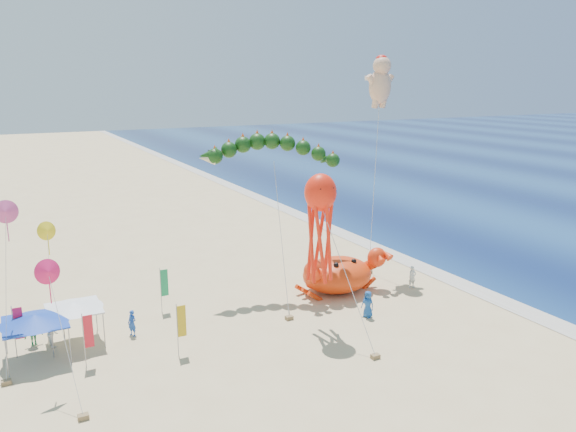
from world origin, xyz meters
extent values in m
plane|color=#D1B784|center=(0.00, 0.00, 0.00)|extent=(320.00, 320.00, 0.00)
plane|color=silver|center=(12.00, 0.00, 0.01)|extent=(320.00, 320.00, 0.00)
ellipsoid|color=red|center=(2.51, 2.56, 1.31)|extent=(5.82, 4.95, 2.62)
sphere|color=red|center=(-0.42, 1.47, 2.47)|extent=(1.56, 1.56, 1.56)
sphere|color=black|center=(1.69, 1.65, 2.47)|extent=(0.40, 0.40, 0.40)
sphere|color=red|center=(5.44, 1.47, 2.47)|extent=(1.56, 1.56, 1.56)
sphere|color=black|center=(3.33, 1.65, 2.47)|extent=(0.40, 0.40, 0.40)
cone|color=black|center=(-6.18, 5.41, 10.45)|extent=(1.43, 1.05, 1.17)
cylinder|color=#B2B2B2|center=(-2.30, 2.48, 5.01)|extent=(1.84, 5.91, 9.75)
cube|color=olive|center=(-3.20, -0.45, 0.12)|extent=(0.50, 0.35, 0.25)
ellipsoid|color=#DDA887|center=(8.65, 6.31, 15.17)|extent=(1.89, 1.56, 2.78)
sphere|color=#DDA887|center=(8.65, 6.14, 16.79)|extent=(1.46, 1.46, 1.46)
ellipsoid|color=red|center=(8.65, 6.23, 17.31)|extent=(0.94, 0.94, 0.66)
cylinder|color=#B2B2B2|center=(7.86, 5.54, 7.10)|extent=(1.65, 1.61, 13.91)
cube|color=olive|center=(7.06, 4.76, 0.12)|extent=(0.50, 0.35, 0.25)
ellipsoid|color=#FD230D|center=(-1.97, -2.27, 8.89)|extent=(2.06, 1.85, 2.37)
cylinder|color=#B2B2B2|center=(-1.65, -4.92, 4.18)|extent=(0.69, 5.35, 8.08)
cube|color=olive|center=(-1.32, -7.58, 0.12)|extent=(0.50, 0.35, 0.25)
cylinder|color=gray|center=(-20.12, -0.15, 1.10)|extent=(0.06, 0.06, 2.20)
cylinder|color=gray|center=(-16.94, -0.15, 1.10)|extent=(0.06, 0.06, 2.20)
cylinder|color=gray|center=(-20.12, 3.04, 1.10)|extent=(0.06, 0.06, 2.20)
cylinder|color=gray|center=(-16.94, 3.04, 1.10)|extent=(0.06, 0.06, 2.20)
cube|color=#1236A3|center=(-18.53, 1.44, 2.24)|extent=(3.42, 3.42, 0.08)
cone|color=#1236A3|center=(-18.53, 1.44, 2.48)|extent=(3.77, 3.77, 0.45)
cylinder|color=gray|center=(-17.75, 1.08, 1.10)|extent=(0.06, 0.06, 2.20)
cylinder|color=gray|center=(-14.87, 1.08, 1.10)|extent=(0.06, 0.06, 2.20)
cylinder|color=gray|center=(-17.75, 3.96, 1.10)|extent=(0.06, 0.06, 2.20)
cylinder|color=gray|center=(-14.87, 3.96, 1.10)|extent=(0.06, 0.06, 2.20)
cube|color=white|center=(-16.31, 2.52, 2.24)|extent=(3.12, 3.12, 0.08)
cone|color=white|center=(-16.31, 2.52, 2.48)|extent=(3.43, 3.43, 0.45)
cylinder|color=gray|center=(-11.28, -1.96, 1.60)|extent=(0.05, 0.05, 3.20)
cube|color=gold|center=(-11.00, -1.96, 2.10)|extent=(0.50, 0.04, 1.90)
cylinder|color=gray|center=(-16.26, -0.90, 1.60)|extent=(0.05, 0.05, 3.20)
cube|color=red|center=(-15.98, -0.90, 2.10)|extent=(0.50, 0.04, 1.90)
cylinder|color=gray|center=(-19.64, 2.07, 1.60)|extent=(0.05, 0.05, 3.20)
cube|color=#E21948|center=(-19.36, 2.07, 2.10)|extent=(0.50, 0.04, 1.90)
cylinder|color=gray|center=(-10.42, 4.76, 1.60)|extent=(0.05, 0.05, 3.20)
cube|color=#178F51|center=(-10.14, 4.76, 2.10)|extent=(0.50, 0.04, 1.90)
imported|color=#1A4E9B|center=(1.71, -2.53, 0.92)|extent=(0.91, 1.06, 1.84)
imported|color=white|center=(-17.64, 2.79, 0.82)|extent=(0.81, 0.94, 1.64)
imported|color=#2A8043|center=(-18.64, 3.39, 0.82)|extent=(1.18, 0.85, 1.64)
imported|color=silver|center=(8.02, 0.43, 0.87)|extent=(0.66, 0.46, 1.74)
imported|color=#1D49AC|center=(-13.05, 1.94, 0.84)|extent=(0.67, 0.73, 1.67)
cone|color=#D9488F|center=(-19.34, 2.35, 8.59)|extent=(1.30, 0.51, 1.32)
cylinder|color=#B2B2B2|center=(-19.09, 0.85, 4.32)|extent=(0.55, 3.04, 8.36)
cube|color=olive|center=(-18.84, -0.65, 0.12)|extent=(0.50, 0.35, 0.25)
cone|color=yellow|center=(-16.94, 8.70, 5.70)|extent=(1.30, 0.51, 1.32)
cylinder|color=#B2B2B2|center=(-16.69, 7.20, 2.88)|extent=(0.55, 3.04, 5.47)
cube|color=olive|center=(-16.44, 5.70, 0.12)|extent=(0.50, 0.35, 0.25)
cone|color=#F91B62|center=(-17.78, -2.11, 6.24)|extent=(1.30, 0.51, 1.32)
cylinder|color=#B2B2B2|center=(-17.53, -3.61, 3.14)|extent=(0.55, 3.04, 6.00)
cube|color=olive|center=(-17.28, -5.11, 0.12)|extent=(0.50, 0.35, 0.25)
camera|label=1|loc=(-19.48, -31.43, 15.53)|focal=35.00mm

